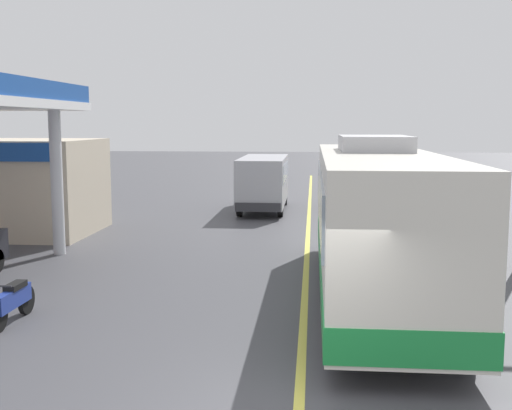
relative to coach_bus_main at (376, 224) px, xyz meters
The scene contains 6 objects.
ground 14.12m from the coach_bus_main, 96.57° to the left, with size 120.00×120.00×0.00m, color #424247.
lane_divider_stripe 9.22m from the coach_bus_main, 100.18° to the left, with size 0.16×50.00×0.01m, color #D8CC4C.
coach_bus_main is the anchor object (origin of this frame).
minibus_opposing_lane 14.81m from the coach_bus_main, 104.47° to the left, with size 2.04×6.13×2.44m.
motorcycle_parked_forecourt 7.94m from the coach_bus_main, 161.08° to the right, with size 0.55×1.80×0.92m.
car_trailing_behind_bus 14.75m from the coach_bus_main, 86.67° to the left, with size 1.70×4.20×1.82m.
Camera 1 is at (0.16, -8.25, 3.98)m, focal length 44.29 mm.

